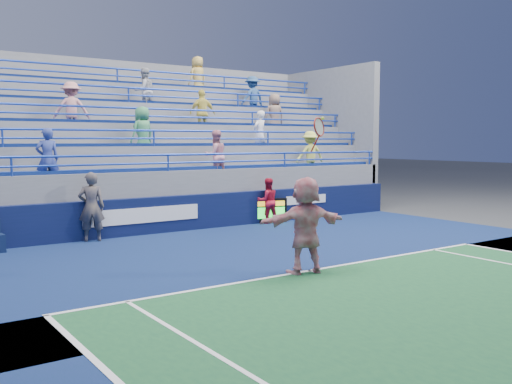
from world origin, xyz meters
TOP-DOWN VIEW (x-y plane):
  - ground at (0.00, 0.00)m, footprint 120.00×120.00m
  - sponsor_wall at (0.00, 6.50)m, footprint 18.00×0.32m
  - bleacher_stand at (0.00, 10.27)m, footprint 18.00×5.60m
  - serve_speed_board at (3.56, 6.30)m, footprint 1.19×0.47m
  - tennis_player at (-0.18, -0.06)m, footprint 1.98×1.05m
  - line_judge at (-2.58, 6.20)m, footprint 0.82×0.67m
  - ball_girl at (3.43, 6.24)m, footprint 0.87×0.75m

SIDE VIEW (x-z plane):
  - ground at x=0.00m, z-range 0.00..0.00m
  - serve_speed_board at x=3.56m, z-range 0.00..0.84m
  - sponsor_wall at x=0.00m, z-range 0.00..1.10m
  - ball_girl at x=3.43m, z-range 0.00..1.53m
  - line_judge at x=-2.58m, z-range 0.00..1.93m
  - tennis_player at x=-0.18m, z-range -0.61..2.66m
  - bleacher_stand at x=0.00m, z-range -1.52..4.61m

